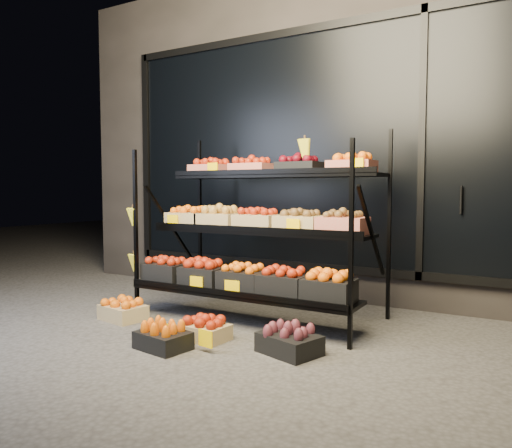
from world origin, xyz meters
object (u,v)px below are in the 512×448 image
Objects in this scene: display_rack at (255,230)px; floor_crate_midleft at (163,337)px; floor_crate_left at (123,309)px; floor_crate_midright at (205,329)px.

display_rack reaches higher than floor_crate_midleft.
display_rack reaches higher than floor_crate_left.
floor_crate_midleft reaches higher than floor_crate_midright.
display_rack is at bearing 96.06° from floor_crate_midright.
floor_crate_midleft is (-0.12, -1.09, -0.70)m from display_rack.
floor_crate_midleft is 1.10× the size of floor_crate_midright.
floor_crate_midleft is (0.84, -0.44, -0.00)m from floor_crate_left.
floor_crate_left is at bearing 161.08° from floor_crate_midleft.
floor_crate_left is 1.15× the size of floor_crate_midright.
display_rack is 5.15× the size of floor_crate_left.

